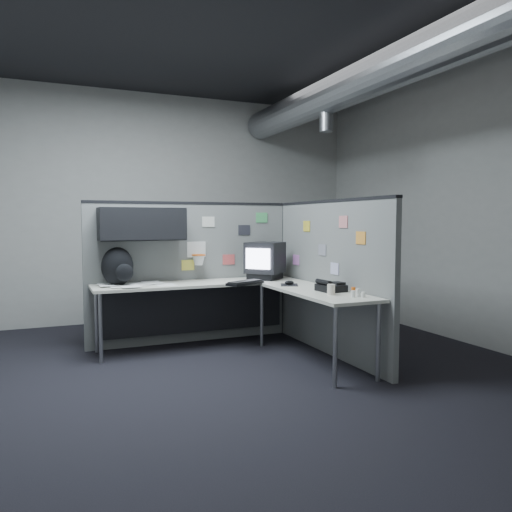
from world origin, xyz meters
name	(u,v)px	position (x,y,z in m)	size (l,w,h in m)	color
room	(293,149)	(0.56, 0.00, 2.10)	(5.62, 5.62, 3.22)	black
partition_back	(180,257)	(-0.25, 1.23, 1.00)	(2.44, 0.42, 1.63)	slate
partition_right	(329,277)	(1.10, 0.22, 0.82)	(0.07, 2.23, 1.63)	slate
desk	(229,295)	(0.15, 0.70, 0.61)	(2.31, 2.11, 0.73)	beige
monitor	(265,260)	(0.70, 0.98, 0.95)	(0.53, 0.53, 0.43)	black
keyboard	(245,283)	(0.30, 0.61, 0.75)	(0.47, 0.34, 0.04)	black
mouse	(289,284)	(0.71, 0.37, 0.75)	(0.26, 0.27, 0.05)	black
phone	(331,287)	(0.86, -0.20, 0.77)	(0.24, 0.26, 0.12)	black
bottles	(356,293)	(0.91, -0.57, 0.76)	(0.12, 0.17, 0.08)	silver
cup	(331,290)	(0.74, -0.41, 0.78)	(0.07, 0.07, 0.10)	beige
papers	(136,285)	(-0.79, 0.98, 0.74)	(0.78, 0.51, 0.02)	white
backpack	(118,267)	(-0.97, 1.03, 0.93)	(0.34, 0.31, 0.41)	black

